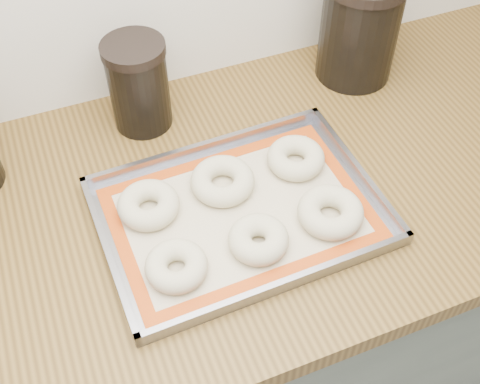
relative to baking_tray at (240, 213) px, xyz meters
name	(u,v)px	position (x,y,z in m)	size (l,w,h in m)	color
cabinet	(244,317)	(0.03, 0.06, -0.48)	(3.00, 0.65, 0.86)	slate
countertop	(246,192)	(0.03, 0.06, -0.03)	(3.06, 0.68, 0.04)	brown
baking_tray	(240,213)	(0.00, 0.00, 0.00)	(0.47, 0.34, 0.03)	gray
baking_mat	(240,213)	(0.00, 0.00, 0.00)	(0.43, 0.30, 0.00)	#C6B793
bagel_front_left	(176,266)	(-0.13, -0.07, 0.02)	(0.10, 0.10, 0.04)	beige
bagel_front_mid	(259,239)	(0.00, -0.07, 0.02)	(0.10, 0.10, 0.04)	beige
bagel_front_right	(331,212)	(0.13, -0.07, 0.02)	(0.11, 0.11, 0.04)	beige
bagel_back_left	(149,205)	(-0.14, 0.06, 0.02)	(0.10, 0.10, 0.04)	beige
bagel_back_mid	(223,181)	(-0.01, 0.06, 0.02)	(0.11, 0.11, 0.04)	beige
bagel_back_right	(296,158)	(0.13, 0.07, 0.02)	(0.10, 0.10, 0.04)	beige
canister_mid	(139,85)	(-0.08, 0.29, 0.08)	(0.11, 0.11, 0.18)	black
canister_right	(360,27)	(0.36, 0.27, 0.10)	(0.16, 0.16, 0.22)	black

